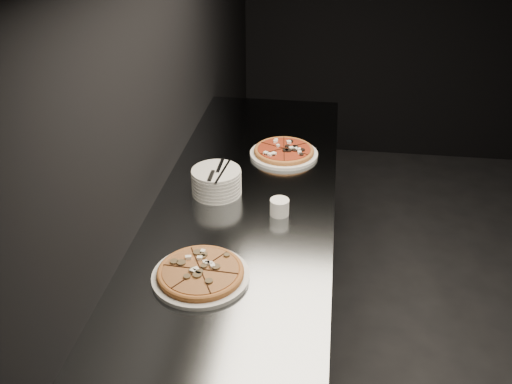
# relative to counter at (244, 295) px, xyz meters

# --- Properties ---
(wall_left) EXTENTS (0.02, 5.00, 2.80)m
(wall_left) POSITION_rel_counter_xyz_m (-0.37, 0.00, 0.94)
(wall_left) COLOR black
(wall_left) RESTS_ON floor
(counter) EXTENTS (0.74, 2.44, 0.92)m
(counter) POSITION_rel_counter_xyz_m (0.00, 0.00, 0.00)
(counter) COLOR slate
(counter) RESTS_ON floor
(pizza_mushroom) EXTENTS (0.33, 0.33, 0.04)m
(pizza_mushroom) POSITION_rel_counter_xyz_m (-0.07, -0.47, 0.48)
(pizza_mushroom) COLOR silver
(pizza_mushroom) RESTS_ON counter
(pizza_tomato) EXTENTS (0.38, 0.38, 0.04)m
(pizza_tomato) POSITION_rel_counter_xyz_m (0.12, 0.49, 0.48)
(pizza_tomato) COLOR silver
(pizza_tomato) RESTS_ON counter
(plate_stack) EXTENTS (0.21, 0.21, 0.11)m
(plate_stack) POSITION_rel_counter_xyz_m (-0.13, 0.10, 0.51)
(plate_stack) COLOR silver
(plate_stack) RESTS_ON counter
(cutlery) EXTENTS (0.08, 0.22, 0.01)m
(cutlery) POSITION_rel_counter_xyz_m (-0.12, 0.09, 0.57)
(cutlery) COLOR silver
(cutlery) RESTS_ON plate_stack
(ramekin) EXTENTS (0.08, 0.08, 0.07)m
(ramekin) POSITION_rel_counter_xyz_m (0.15, -0.03, 0.49)
(ramekin) COLOR white
(ramekin) RESTS_ON counter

